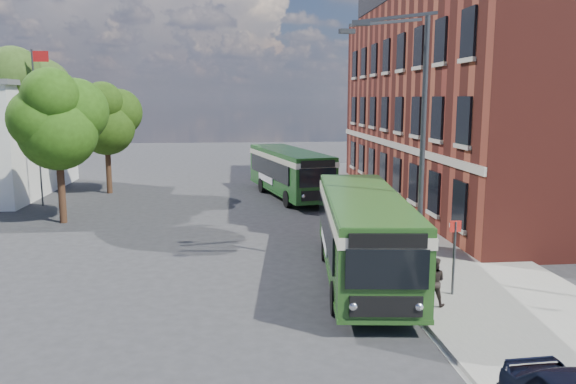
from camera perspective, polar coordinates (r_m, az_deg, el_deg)
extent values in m
plane|color=#28282B|center=(21.57, -2.06, -7.41)|extent=(120.00, 120.00, 0.00)
cube|color=gray|center=(30.39, 10.34, -2.41)|extent=(6.00, 48.00, 0.15)
cube|color=beige|center=(29.73, 4.66, -2.69)|extent=(0.12, 48.00, 0.01)
cube|color=maroon|center=(35.96, 19.80, 8.53)|extent=(12.00, 26.00, 12.00)
cube|color=#B9AF9C|center=(33.96, 10.27, 4.85)|extent=(0.12, 26.00, 0.35)
cylinder|color=#35373A|center=(35.51, -24.11, 5.83)|extent=(0.10, 0.10, 9.00)
cube|color=#9E1212|center=(35.40, -23.87, 12.50)|extent=(0.90, 0.02, 0.60)
cylinder|color=#35373A|center=(20.60, 13.02, -8.04)|extent=(0.44, 0.44, 0.30)
cylinder|color=#35373A|center=(19.74, 13.50, 4.09)|extent=(0.18, 0.18, 9.00)
cube|color=#35373A|center=(18.89, 10.92, 17.03)|extent=(2.58, 0.46, 0.37)
cube|color=#35373A|center=(20.04, 9.93, 16.61)|extent=(2.58, 0.46, 0.37)
cube|color=#35373A|center=(18.09, 7.42, 16.65)|extent=(0.55, 0.22, 0.16)
cube|color=#35373A|center=(20.19, 6.02, 15.93)|extent=(0.55, 0.22, 0.16)
cylinder|color=#35373A|center=(18.44, 16.49, -6.71)|extent=(0.08, 0.08, 2.50)
cube|color=red|center=(18.17, 16.65, -3.37)|extent=(0.35, 0.04, 0.35)
cube|color=#254E1B|center=(19.65, 7.63, -3.82)|extent=(3.56, 10.37, 2.45)
cube|color=#254E1B|center=(19.98, 7.55, -7.38)|extent=(3.60, 10.42, 0.14)
cube|color=black|center=(19.80, 3.85, -3.28)|extent=(0.96, 8.33, 1.10)
cube|color=black|center=(20.10, 11.17, -3.24)|extent=(0.96, 8.33, 1.10)
cube|color=beige|center=(19.48, 7.68, -1.45)|extent=(3.62, 10.44, 0.32)
cube|color=#254E1B|center=(19.41, 7.71, -0.41)|extent=(3.45, 10.26, 0.12)
cube|color=black|center=(14.72, 10.04, -7.74)|extent=(2.15, 0.31, 1.05)
cube|color=black|center=(14.51, 10.13, -4.92)|extent=(2.00, 0.29, 0.38)
cube|color=black|center=(15.03, 9.93, -11.39)|extent=(1.90, 0.28, 0.55)
sphere|color=silver|center=(14.94, 6.64, -11.45)|extent=(0.26, 0.26, 0.26)
sphere|color=silver|center=(15.21, 13.15, -11.25)|extent=(0.26, 0.26, 0.26)
cube|color=black|center=(24.58, 6.22, -0.56)|extent=(2.00, 0.29, 0.90)
cube|color=white|center=(20.65, 3.69, -4.88)|extent=(0.38, 3.19, 0.45)
cylinder|color=black|center=(16.77, 4.85, -10.68)|extent=(0.38, 1.02, 1.00)
cylinder|color=black|center=(17.10, 12.83, -10.48)|extent=(0.38, 1.02, 1.00)
cylinder|color=black|center=(22.06, 3.81, -5.68)|extent=(0.38, 1.02, 1.00)
cylinder|color=black|center=(22.31, 9.85, -5.63)|extent=(0.38, 1.02, 1.00)
cube|color=#194C18|center=(35.73, 0.12, 2.29)|extent=(4.65, 10.46, 2.45)
cube|color=#194C18|center=(35.91, 0.12, 0.27)|extent=(4.70, 10.51, 0.14)
cube|color=black|center=(35.62, -1.99, 2.46)|extent=(1.90, 8.17, 1.10)
cube|color=black|center=(36.41, 1.89, 2.62)|extent=(1.90, 8.17, 1.10)
cube|color=beige|center=(35.63, 0.12, 3.60)|extent=(4.72, 10.53, 0.32)
cube|color=#194C18|center=(35.60, 0.12, 4.18)|extent=(4.53, 10.34, 0.12)
cube|color=black|center=(30.93, 3.05, 1.47)|extent=(2.12, 0.55, 1.05)
cube|color=black|center=(30.82, 3.07, 2.85)|extent=(1.97, 0.51, 0.38)
cube|color=black|center=(31.08, 3.04, -0.36)|extent=(1.87, 0.49, 0.55)
sphere|color=silver|center=(30.81, 1.55, -0.44)|extent=(0.26, 0.26, 0.26)
sphere|color=silver|center=(31.41, 4.48, -0.27)|extent=(0.26, 0.26, 0.26)
cube|color=black|center=(40.56, -2.13, 3.47)|extent=(1.97, 0.51, 0.90)
cube|color=white|center=(36.39, -2.30, 1.42)|extent=(0.74, 3.13, 0.45)
cylinder|color=black|center=(32.48, -0.05, -0.72)|extent=(0.49, 1.04, 1.00)
cylinder|color=black|center=(33.26, 3.78, -0.50)|extent=(0.49, 1.04, 1.00)
cylinder|color=black|center=(37.74, -2.65, 0.71)|extent=(0.49, 1.04, 1.00)
cylinder|color=black|center=(38.41, 0.72, 0.88)|extent=(0.49, 1.04, 1.00)
imported|color=black|center=(20.18, 13.62, -5.91)|extent=(0.64, 0.44, 1.71)
imported|color=black|center=(17.46, 14.56, -8.78)|extent=(0.89, 0.81, 1.48)
cylinder|color=#342013|center=(30.58, -22.01, 0.12)|extent=(0.36, 0.36, 3.30)
sphere|color=#22480F|center=(30.27, -22.36, 5.74)|extent=(3.91, 3.91, 3.91)
sphere|color=#22480F|center=(30.60, -20.80, 7.70)|extent=(3.30, 3.30, 3.30)
sphere|color=#22480F|center=(29.95, -23.97, 6.76)|extent=(3.00, 3.00, 3.00)
sphere|color=#22480F|center=(29.51, -23.00, 8.99)|extent=(2.70, 2.70, 2.70)
cylinder|color=#342013|center=(38.46, -25.02, 2.23)|extent=(0.36, 0.36, 3.97)
sphere|color=#2D4518|center=(38.23, -25.41, 7.60)|extent=(4.70, 4.70, 4.70)
sphere|color=#2D4518|center=(38.61, -23.89, 9.46)|extent=(3.97, 3.97, 3.97)
sphere|color=#2D4518|center=(37.91, -26.98, 8.57)|extent=(3.61, 3.61, 3.61)
sphere|color=#2D4518|center=(37.40, -26.11, 10.72)|extent=(3.25, 3.25, 3.25)
cylinder|color=#342013|center=(39.12, -17.75, 2.15)|extent=(0.36, 0.36, 3.13)
sphere|color=#213C0D|center=(38.88, -17.97, 6.31)|extent=(3.70, 3.70, 3.70)
sphere|color=#213C0D|center=(39.26, -16.84, 7.75)|extent=(3.13, 3.13, 3.13)
sphere|color=#213C0D|center=(38.52, -19.11, 7.08)|extent=(2.85, 2.85, 2.85)
sphere|color=#213C0D|center=(38.14, -18.33, 8.70)|extent=(2.56, 2.56, 2.56)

